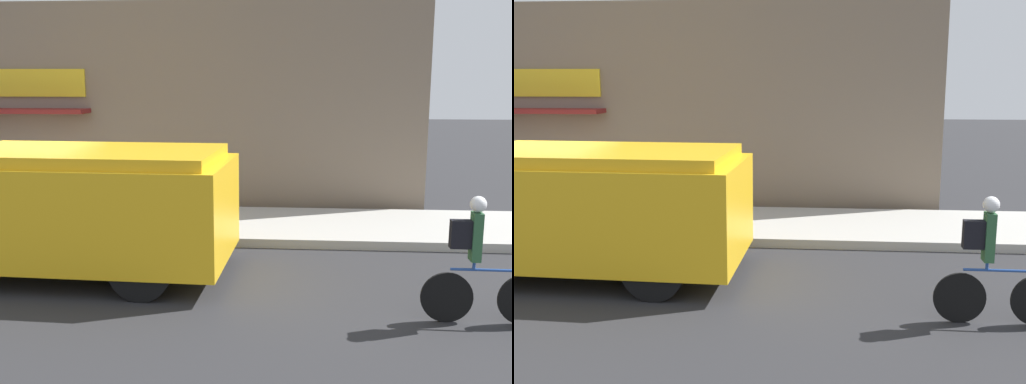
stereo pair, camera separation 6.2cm
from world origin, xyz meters
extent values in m
plane|color=#2B2B2D|center=(0.00, 0.00, 0.00)|extent=(70.00, 70.00, 0.00)
cube|color=#ADAAA3|center=(0.00, 1.38, 0.09)|extent=(28.00, 2.76, 0.17)
cube|color=#756656|center=(0.00, 3.16, 2.41)|extent=(16.03, 0.18, 4.82)
cube|color=yellow|center=(1.88, -1.67, 1.08)|extent=(4.45, 2.52, 1.53)
cube|color=yellow|center=(1.88, -1.67, 1.93)|extent=(4.10, 2.32, 0.18)
cube|color=red|center=(0.74, -0.20, 1.16)|extent=(0.04, 0.44, 0.44)
cylinder|color=black|center=(3.01, -0.70, 0.45)|extent=(0.92, 0.30, 0.91)
cylinder|color=black|center=(2.93, -2.73, 0.45)|extent=(0.92, 0.30, 0.91)
cylinder|color=black|center=(7.07, -3.20, 0.33)|extent=(0.67, 0.05, 0.67)
cylinder|color=#234793|center=(7.55, -3.20, 0.72)|extent=(0.92, 0.05, 0.04)
cylinder|color=#234793|center=(7.38, -3.20, 0.78)|extent=(0.04, 0.04, 0.12)
cube|color=#2D5B38|center=(7.38, -3.20, 1.15)|extent=(0.12, 0.20, 0.62)
sphere|color=white|center=(7.38, -3.20, 1.57)|extent=(0.20, 0.20, 0.20)
cube|color=black|center=(7.19, -3.20, 1.18)|extent=(0.26, 0.14, 0.36)
cylinder|color=#2D5138|center=(1.02, 1.73, 0.55)|extent=(0.51, 0.51, 0.76)
cylinder|color=black|center=(1.02, 1.73, 0.95)|extent=(0.52, 0.52, 0.04)
camera|label=1|loc=(5.18, -10.67, 3.13)|focal=42.00mm
camera|label=2|loc=(5.24, -10.66, 3.13)|focal=42.00mm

